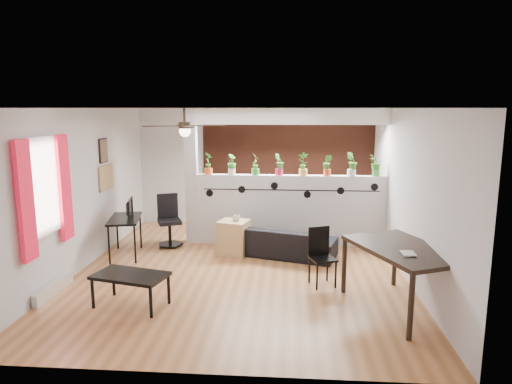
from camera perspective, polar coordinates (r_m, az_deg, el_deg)
name	(u,v)px	position (r m, az deg, el deg)	size (l,w,h in m)	color
room_shell	(241,191)	(7.23, -1.95, 0.08)	(6.30, 7.10, 2.90)	#935B30
partition_wall	(291,210)	(8.78, 4.34, -2.25)	(3.60, 0.18, 1.35)	#BCBCC1
ceiling_header	(292,116)	(8.57, 4.50, 9.40)	(3.60, 0.18, 0.30)	white
pier_column	(192,177)	(8.87, -8.05, 1.91)	(0.22, 0.20, 2.60)	#BCBCC1
brick_panel	(291,168)	(10.12, 4.38, 3.03)	(3.90, 0.05, 2.60)	#AD4E32
vine_decal	(291,190)	(8.61, 4.37, 0.24)	(3.31, 0.01, 0.30)	black
window_assembly	(44,190)	(6.84, -24.95, 0.28)	(0.09, 1.30, 1.55)	white
baseboard_heater	(54,288)	(7.19, -23.96, -10.92)	(0.08, 1.00, 0.18)	silver
corkboard	(106,178)	(8.78, -18.21, 1.73)	(0.03, 0.60, 0.45)	#A27B4E
framed_art	(103,150)	(8.68, -18.54, 4.94)	(0.03, 0.34, 0.44)	#8C7259
ceiling_fan	(185,128)	(6.96, -8.90, 7.97)	(1.19, 1.19, 0.43)	black
potted_plant_0	(208,162)	(8.77, -5.98, 3.70)	(0.28, 0.29, 0.44)	#E6561B
potted_plant_1	(232,164)	(8.70, -3.05, 3.54)	(0.23, 0.24, 0.39)	white
potted_plant_2	(255,163)	(8.66, -0.08, 3.61)	(0.19, 0.23, 0.42)	green
potted_plant_3	(279,164)	(8.63, 2.92, 3.57)	(0.26, 0.25, 0.41)	#BC1E43
potted_plant_4	(303,163)	(8.63, 5.92, 3.64)	(0.24, 0.20, 0.45)	gold
potted_plant_5	(327,164)	(8.66, 8.91, 3.43)	(0.24, 0.22, 0.40)	red
potted_plant_6	(352,163)	(8.71, 11.88, 3.52)	(0.24, 0.20, 0.44)	silver
potted_plant_7	(376,165)	(8.78, 14.80, 3.31)	(0.17, 0.21, 0.40)	green
sofa	(286,242)	(8.18, 3.72, -6.31)	(1.68, 0.66, 0.49)	black
cube_shelf	(234,237)	(8.26, -2.80, -5.68)	(0.50, 0.45, 0.62)	tan
cup	(236,218)	(8.16, -2.47, -3.26)	(0.13, 0.13, 0.10)	gray
computer_desk	(125,221)	(8.39, -16.08, -3.55)	(0.70, 1.05, 0.70)	black
monitor	(127,211)	(8.49, -15.78, -2.32)	(0.05, 0.30, 0.17)	black
office_chair	(169,224)	(8.86, -10.81, -3.93)	(0.54, 0.54, 0.97)	black
dining_table	(403,254)	(6.22, 17.94, -7.36)	(1.48, 1.79, 0.84)	black
book	(401,253)	(5.89, 17.72, -7.32)	(0.16, 0.22, 0.02)	gray
folding_chair	(321,251)	(6.90, 8.08, -7.29)	(0.45, 0.45, 0.86)	black
coffee_table	(130,278)	(6.34, -15.43, -10.27)	(1.05, 0.75, 0.44)	black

